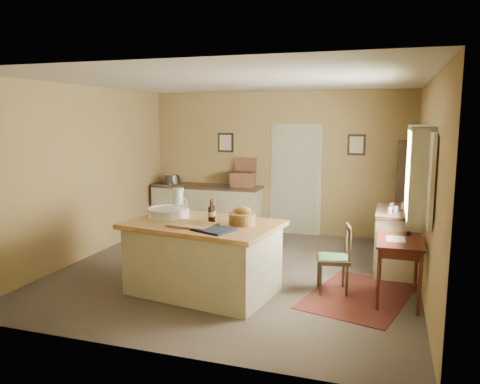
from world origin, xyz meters
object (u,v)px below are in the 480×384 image
object	(u,v)px
writing_desk	(400,248)
right_cabinet	(398,240)
desk_chair	(333,259)
work_island	(203,255)
sideboard	(207,206)
shelving_unit	(408,196)

from	to	relation	value
writing_desk	right_cabinet	bearing A→B (deg)	90.01
writing_desk	desk_chair	size ratio (longest dim) A/B	1.00
work_island	desk_chair	distance (m)	1.65
sideboard	shelving_unit	xyz separation A→B (m)	(3.69, -0.20, 0.43)
right_cabinet	work_island	bearing A→B (deg)	-145.09
sideboard	shelving_unit	world-z (taller)	shelving_unit
shelving_unit	desk_chair	bearing A→B (deg)	-111.40
shelving_unit	writing_desk	bearing A→B (deg)	-93.46
right_cabinet	shelving_unit	xyz separation A→B (m)	(0.15, 1.24, 0.45)
right_cabinet	desk_chair	bearing A→B (deg)	-124.47
desk_chair	shelving_unit	size ratio (longest dim) A/B	0.47
writing_desk	shelving_unit	xyz separation A→B (m)	(0.15, 2.45, 0.24)
sideboard	desk_chair	world-z (taller)	sideboard
writing_desk	right_cabinet	xyz separation A→B (m)	(-0.00, 1.21, -0.21)
right_cabinet	writing_desk	bearing A→B (deg)	-89.99
sideboard	shelving_unit	distance (m)	3.72
work_island	shelving_unit	xyz separation A→B (m)	(2.51, 2.89, 0.43)
writing_desk	sideboard	bearing A→B (deg)	143.17
writing_desk	desk_chair	xyz separation A→B (m)	(-0.79, 0.06, -0.24)
sideboard	desk_chair	xyz separation A→B (m)	(2.75, -2.59, -0.05)
work_island	shelving_unit	bearing A→B (deg)	57.74
work_island	sideboard	size ratio (longest dim) A/B	0.93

